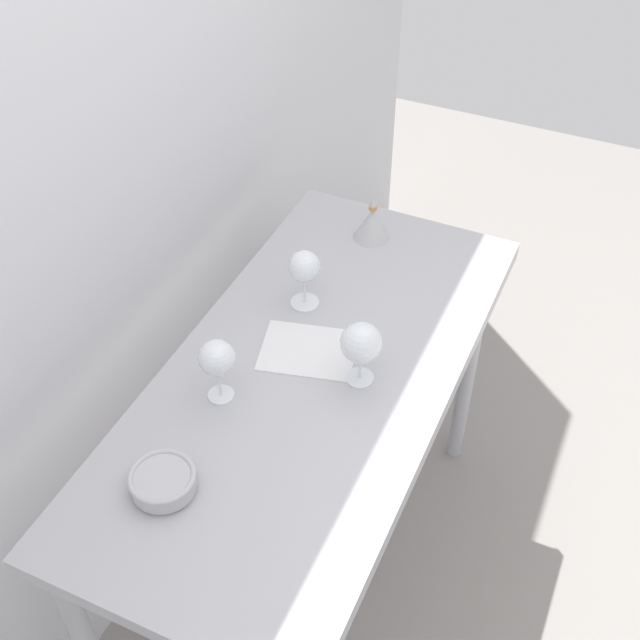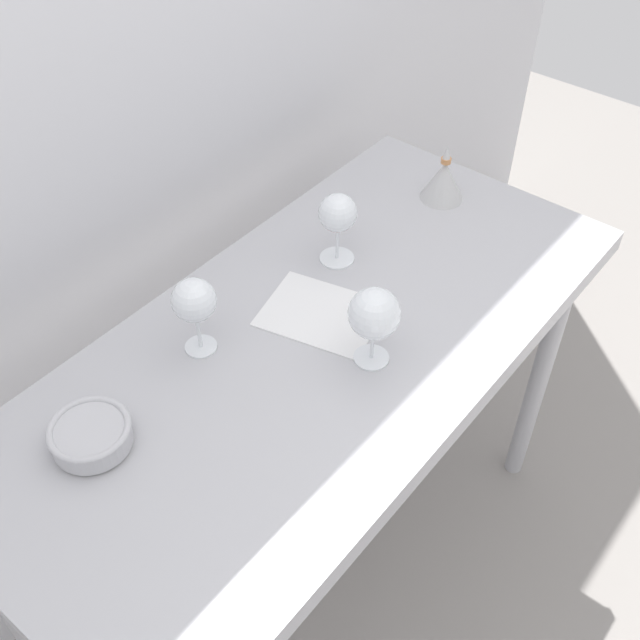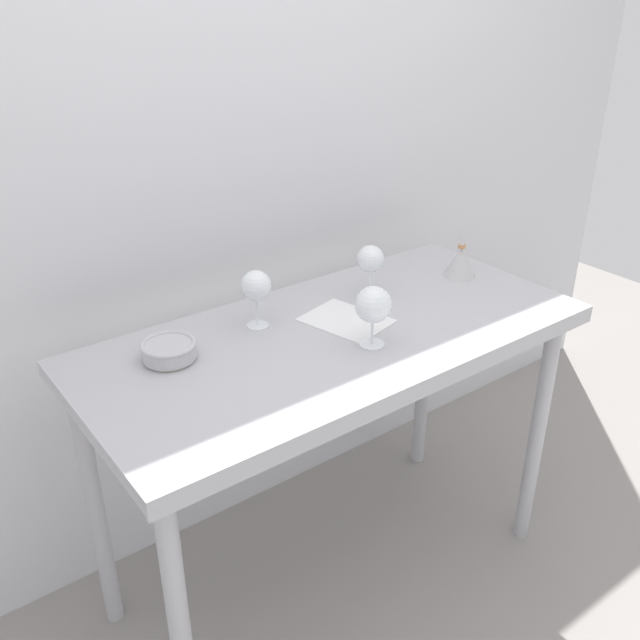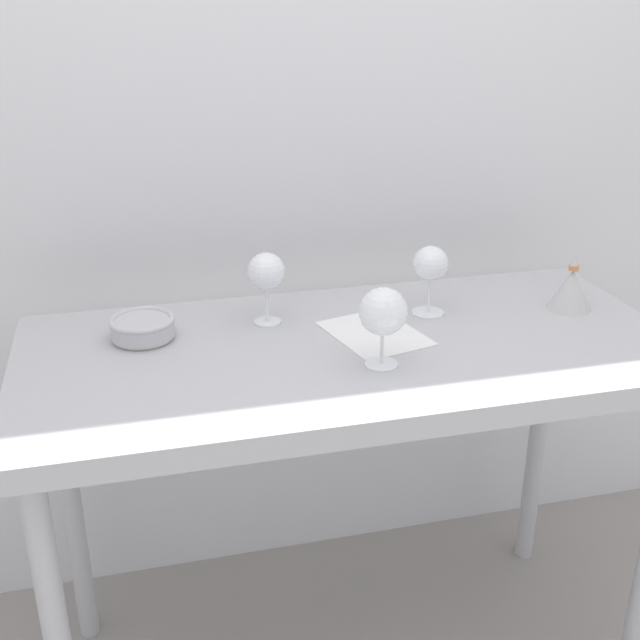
% 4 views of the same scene
% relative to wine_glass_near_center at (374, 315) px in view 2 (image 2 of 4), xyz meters
% --- Properties ---
extents(ground_plane, '(6.00, 6.00, 0.00)m').
position_rel_wine_glass_near_center_xyz_m(ground_plane, '(-0.03, 0.12, -1.01)').
color(ground_plane, gray).
extents(back_wall, '(3.80, 0.04, 2.60)m').
position_rel_wine_glass_near_center_xyz_m(back_wall, '(-0.03, 0.61, 0.29)').
color(back_wall, silver).
rests_on(back_wall, ground_plane).
extents(steel_counter, '(1.40, 0.65, 0.90)m').
position_rel_wine_glass_near_center_xyz_m(steel_counter, '(-0.03, 0.11, -0.22)').
color(steel_counter, '#AFAFB4').
rests_on(steel_counter, ground_plane).
extents(wine_glass_near_center, '(0.10, 0.10, 0.16)m').
position_rel_wine_glass_near_center_xyz_m(wine_glass_near_center, '(0.00, 0.00, 0.00)').
color(wine_glass_near_center, white).
rests_on(wine_glass_near_center, steel_counter).
extents(wine_glass_far_left, '(0.08, 0.08, 0.16)m').
position_rel_wine_glass_near_center_xyz_m(wine_glass_far_left, '(-0.18, 0.27, 0.00)').
color(wine_glass_far_left, white).
rests_on(wine_glass_far_left, steel_counter).
extents(wine_glass_far_right, '(0.08, 0.08, 0.16)m').
position_rel_wine_glass_near_center_xyz_m(wine_glass_far_right, '(0.19, 0.23, 0.00)').
color(wine_glass_far_right, white).
rests_on(wine_glass_far_right, steel_counter).
extents(tasting_sheet_upper, '(0.23, 0.26, 0.00)m').
position_rel_wine_glass_near_center_xyz_m(tasting_sheet_upper, '(0.03, 0.15, -0.11)').
color(tasting_sheet_upper, white).
rests_on(tasting_sheet_upper, steel_counter).
extents(tasting_bowl, '(0.14, 0.14, 0.05)m').
position_rel_wine_glass_near_center_xyz_m(tasting_bowl, '(-0.46, 0.25, -0.09)').
color(tasting_bowl, beige).
rests_on(tasting_bowl, steel_counter).
extents(decanter_funnel, '(0.10, 0.10, 0.14)m').
position_rel_wine_glass_near_center_xyz_m(decanter_funnel, '(0.52, 0.18, -0.06)').
color(decanter_funnel, '#BABABA').
rests_on(decanter_funnel, steel_counter).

